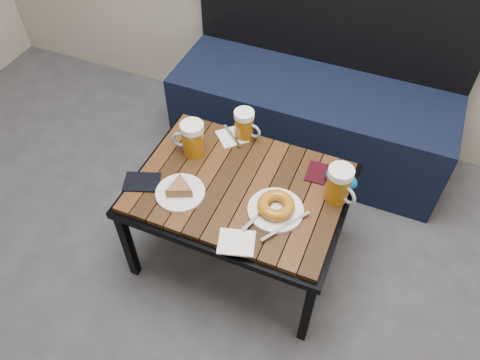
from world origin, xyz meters
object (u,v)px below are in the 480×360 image
at_px(plate_pie, 180,190).
at_px(knit_pouch, 341,179).
at_px(plate_bagel, 276,207).
at_px(cafe_table, 240,192).
at_px(passport_burgundy, 317,173).
at_px(passport_navy, 142,182).
at_px(beer_mug_right, 339,184).
at_px(bench, 312,111).
at_px(beer_mug_left, 192,139).
at_px(beer_mug_centre, 245,125).

xyz_separation_m(plate_pie, knit_pouch, (0.55, 0.29, 0.01)).
height_order(plate_pie, plate_bagel, plate_bagel).
bearing_deg(knit_pouch, cafe_table, -156.57).
distance_m(passport_burgundy, knit_pouch, 0.10).
height_order(passport_navy, passport_burgundy, passport_navy).
relative_size(cafe_table, beer_mug_right, 5.50).
height_order(bench, beer_mug_left, bench).
xyz_separation_m(passport_navy, knit_pouch, (0.72, 0.29, 0.03)).
xyz_separation_m(bench, passport_navy, (-0.44, -0.90, 0.20)).
height_order(plate_bagel, knit_pouch, same).
bearing_deg(cafe_table, bench, 83.85).
bearing_deg(passport_burgundy, beer_mug_right, -45.52).
bearing_deg(passport_burgundy, plate_pie, -149.09).
xyz_separation_m(beer_mug_right, plate_bagel, (-0.19, -0.15, -0.05)).
bearing_deg(passport_burgundy, knit_pouch, -14.16).
bearing_deg(bench, passport_burgundy, -73.25).
bearing_deg(plate_pie, passport_navy, -177.66).
distance_m(beer_mug_right, passport_navy, 0.76).
xyz_separation_m(plate_pie, passport_navy, (-0.17, -0.01, -0.02)).
height_order(plate_bagel, passport_burgundy, plate_bagel).
height_order(bench, plate_bagel, bench).
height_order(beer_mug_centre, beer_mug_right, beer_mug_right).
bearing_deg(passport_navy, plate_pie, 72.23).
height_order(beer_mug_centre, passport_burgundy, beer_mug_centre).
relative_size(beer_mug_left, plate_pie, 0.80).
bearing_deg(beer_mug_left, knit_pouch, 172.98).
relative_size(plate_pie, passport_navy, 1.37).
bearing_deg(beer_mug_left, beer_mug_centre, -146.95).
bearing_deg(beer_mug_right, beer_mug_left, -149.00).
distance_m(bench, cafe_table, 0.79).
bearing_deg(knit_pouch, beer_mug_centre, 166.97).
xyz_separation_m(cafe_table, plate_pie, (-0.19, -0.13, 0.07)).
bearing_deg(beer_mug_centre, bench, 82.07).
relative_size(bench, passport_navy, 10.10).
bearing_deg(knit_pouch, beer_mug_right, -87.93).
distance_m(beer_mug_left, plate_pie, 0.24).
bearing_deg(passport_burgundy, beer_mug_centre, 163.37).
xyz_separation_m(plate_bagel, passport_navy, (-0.53, -0.07, -0.02)).
distance_m(beer_mug_centre, passport_navy, 0.49).
xyz_separation_m(beer_mug_centre, beer_mug_right, (0.45, -0.18, 0.01)).
relative_size(beer_mug_right, plate_bagel, 0.59).
bearing_deg(plate_pie, beer_mug_centre, 74.72).
height_order(beer_mug_left, passport_burgundy, beer_mug_left).
xyz_separation_m(beer_mug_centre, passport_burgundy, (0.35, -0.08, -0.07)).
bearing_deg(knit_pouch, bench, 114.42).
distance_m(cafe_table, plate_bagel, 0.20).
relative_size(passport_burgundy, knit_pouch, 0.85).
relative_size(beer_mug_left, plate_bagel, 0.58).
height_order(beer_mug_right, passport_burgundy, beer_mug_right).
distance_m(beer_mug_centre, plate_bagel, 0.42).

